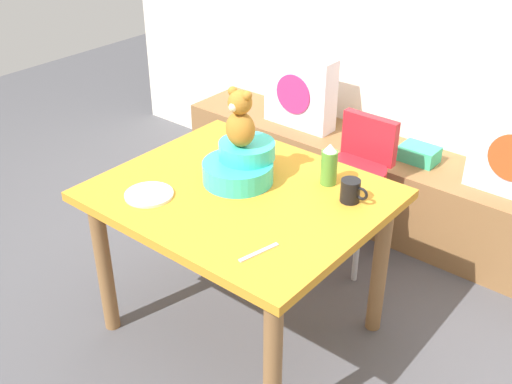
# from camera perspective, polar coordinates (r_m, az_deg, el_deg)

# --- Properties ---
(ground_plane) EXTENTS (8.00, 8.00, 0.00)m
(ground_plane) POSITION_cam_1_polar(r_m,az_deg,el_deg) (3.02, -1.23, -12.11)
(ground_plane) COLOR #4C4C51
(window_bench) EXTENTS (2.60, 0.44, 0.46)m
(window_bench) POSITION_cam_1_polar(r_m,az_deg,el_deg) (3.73, 11.05, 0.68)
(window_bench) COLOR olive
(window_bench) RESTS_ON ground_plane
(pillow_floral_left) EXTENTS (0.44, 0.15, 0.44)m
(pillow_floral_left) POSITION_cam_1_polar(r_m,az_deg,el_deg) (3.78, 4.06, 9.20)
(pillow_floral_left) COLOR silver
(pillow_floral_left) RESTS_ON window_bench
(book_stack) EXTENTS (0.20, 0.14, 0.09)m
(book_stack) POSITION_cam_1_polar(r_m,az_deg,el_deg) (3.52, 14.70, 3.39)
(book_stack) COLOR #38C28B
(book_stack) RESTS_ON window_bench
(dining_table) EXTENTS (1.13, 0.96, 0.74)m
(dining_table) POSITION_cam_1_polar(r_m,az_deg,el_deg) (2.64, -1.38, -1.95)
(dining_table) COLOR orange
(dining_table) RESTS_ON ground_plane
(highchair) EXTENTS (0.34, 0.45, 0.79)m
(highchair) POSITION_cam_1_polar(r_m,az_deg,el_deg) (3.22, 8.95, 1.76)
(highchair) COLOR red
(highchair) RESTS_ON ground_plane
(infant_seat_teal) EXTENTS (0.30, 0.33, 0.16)m
(infant_seat_teal) POSITION_cam_1_polar(r_m,az_deg,el_deg) (2.63, -1.39, 2.53)
(infant_seat_teal) COLOR #32C5B5
(infant_seat_teal) RESTS_ON dining_table
(teddy_bear) EXTENTS (0.13, 0.12, 0.25)m
(teddy_bear) POSITION_cam_1_polar(r_m,az_deg,el_deg) (2.54, -1.46, 6.63)
(teddy_bear) COLOR #A86E25
(teddy_bear) RESTS_ON infant_seat_teal
(ketchup_bottle) EXTENTS (0.07, 0.07, 0.18)m
(ketchup_bottle) POSITION_cam_1_polar(r_m,az_deg,el_deg) (2.61, 6.69, 2.46)
(ketchup_bottle) COLOR #4C8C33
(ketchup_bottle) RESTS_ON dining_table
(coffee_mug) EXTENTS (0.12, 0.08, 0.09)m
(coffee_mug) POSITION_cam_1_polar(r_m,az_deg,el_deg) (2.52, 8.66, 0.10)
(coffee_mug) COLOR black
(coffee_mug) RESTS_ON dining_table
(dinner_plate_near) EXTENTS (0.20, 0.20, 0.01)m
(dinner_plate_near) POSITION_cam_1_polar(r_m,az_deg,el_deg) (2.58, -9.75, -0.22)
(dinner_plate_near) COLOR white
(dinner_plate_near) RESTS_ON dining_table
(table_fork) EXTENTS (0.05, 0.17, 0.01)m
(table_fork) POSITION_cam_1_polar(r_m,az_deg,el_deg) (2.21, 0.27, -5.53)
(table_fork) COLOR silver
(table_fork) RESTS_ON dining_table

